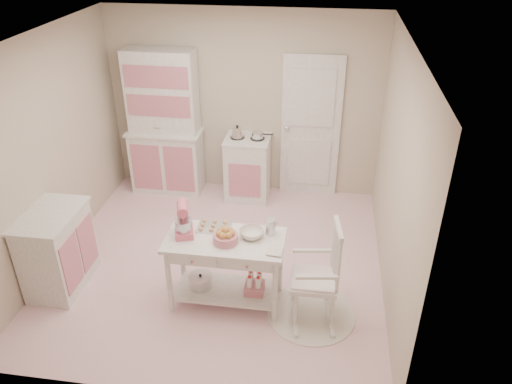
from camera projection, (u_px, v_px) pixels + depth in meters
room_shell at (213, 134)px, 5.15m from camera, size 3.84×3.84×2.62m
door at (311, 127)px, 6.95m from camera, size 0.82×0.05×2.04m
hutch at (164, 124)px, 7.01m from camera, size 1.06×0.50×2.08m
stove at (248, 168)px, 7.11m from camera, size 0.62×0.57×0.92m
base_cabinet at (57, 250)px, 5.39m from camera, size 0.54×0.84×0.92m
lace_rug at (311, 313)px, 5.19m from camera, size 0.92×0.92×0.01m
rocking_chair at (314, 272)px, 4.92m from camera, size 0.58×0.78×1.10m
work_table at (226, 271)px, 5.18m from camera, size 1.20×0.60×0.80m
stand_mixer at (183, 220)px, 4.97m from camera, size 0.27×0.32×0.34m
cookie_tray at (214, 227)px, 5.15m from camera, size 0.34×0.24×0.02m
bread_basket at (226, 238)px, 4.91m from camera, size 0.25×0.25×0.09m
mixing_bowl at (252, 233)px, 5.00m from camera, size 0.25×0.25×0.08m
metal_pitcher at (270, 227)px, 5.02m from camera, size 0.10×0.10×0.17m
recipe_book at (268, 249)px, 4.82m from camera, size 0.17×0.21×0.02m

